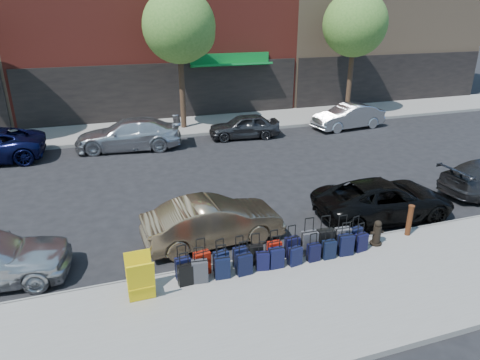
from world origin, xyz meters
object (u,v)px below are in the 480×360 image
object	(u,v)px
display_rack	(140,278)
car_near_1	(213,221)
fire_hydrant	(377,233)
car_far_3	(348,116)
tree_right	(357,26)
car_far_1	(129,134)
tree_center	(182,28)
car_near_2	(384,200)
suitcase_front_5	(274,251)
car_far_2	(244,126)
bollard	(410,220)

from	to	relation	value
display_rack	car_near_1	distance (m)	3.20
fire_hydrant	car_near_1	world-z (taller)	car_near_1
car_near_1	car_far_3	xyz separation A→B (m)	(10.61, 9.92, 0.02)
tree_right	car_near_1	bearing A→B (deg)	-134.41
car_far_1	car_far_3	bearing A→B (deg)	97.87
tree_center	car_near_2	size ratio (longest dim) A/B	1.60
suitcase_front_5	car_far_3	xyz separation A→B (m)	(9.38, 11.60, 0.26)
tree_center	car_far_1	distance (m)	6.35
car_far_2	car_far_3	size ratio (longest dim) A/B	0.89
display_rack	car_far_1	xyz separation A→B (m)	(0.77, 12.15, 0.04)
tree_right	car_far_3	size ratio (longest dim) A/B	1.74
fire_hydrant	bollard	size ratio (longest dim) A/B	0.78
car_near_2	car_far_2	distance (m)	10.27
tree_center	display_rack	xyz separation A→B (m)	(-4.15, -14.80, -4.73)
tree_right	car_near_1	xyz separation A→B (m)	(-12.33, -12.59, -4.74)
car_near_2	car_far_3	xyz separation A→B (m)	(4.93, 10.13, 0.05)
suitcase_front_5	car_far_3	distance (m)	14.92
display_rack	car_far_2	bearing A→B (deg)	60.03
tree_center	car_far_3	xyz separation A→B (m)	(8.78, -2.67, -4.73)
suitcase_front_5	display_rack	distance (m)	3.59
car_far_1	bollard	bearing A→B (deg)	39.21
car_near_1	car_far_3	size ratio (longest dim) A/B	0.97
suitcase_front_5	fire_hydrant	xyz separation A→B (m)	(3.07, -0.17, 0.07)
car_far_2	suitcase_front_5	bearing A→B (deg)	-9.19
bollard	car_far_3	size ratio (longest dim) A/B	0.23
display_rack	car_far_1	distance (m)	12.18
car_near_1	bollard	bearing A→B (deg)	-110.49
car_far_3	fire_hydrant	bearing A→B (deg)	-34.23
tree_center	bollard	world-z (taller)	tree_center
display_rack	car_far_3	world-z (taller)	car_far_3
car_near_1	fire_hydrant	bearing A→B (deg)	-116.78
tree_center	bollard	bearing A→B (deg)	-75.55
fire_hydrant	car_far_3	world-z (taller)	car_far_3
tree_right	car_far_3	bearing A→B (deg)	-122.87
tree_center	tree_right	bearing A→B (deg)	0.00
suitcase_front_5	car_near_2	world-z (taller)	car_near_2
suitcase_front_5	car_far_2	world-z (taller)	car_far_2
tree_right	bollard	distance (m)	16.52
tree_center	fire_hydrant	world-z (taller)	tree_center
display_rack	tree_center	bearing A→B (deg)	73.17
suitcase_front_5	car_near_1	world-z (taller)	car_near_1
car_far_1	car_far_3	size ratio (longest dim) A/B	1.20
fire_hydrant	car_far_1	distance (m)	13.16
car_far_2	bollard	bearing A→B (deg)	11.47
fire_hydrant	display_rack	bearing A→B (deg)	-173.40
car_far_3	car_near_1	bearing A→B (deg)	-52.91
car_far_3	bollard	bearing A→B (deg)	-29.73
display_rack	car_far_2	xyz separation A→B (m)	(6.70, 12.19, -0.05)
suitcase_front_5	car_far_2	distance (m)	12.08
tree_right	bollard	bearing A→B (deg)	-115.56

